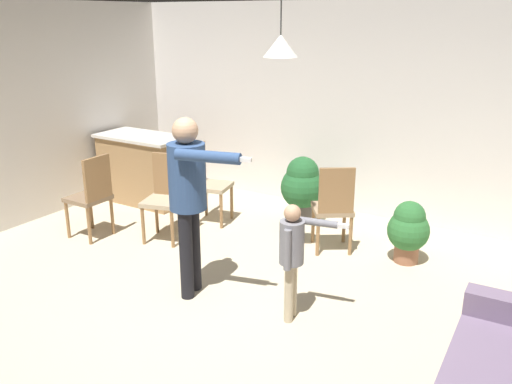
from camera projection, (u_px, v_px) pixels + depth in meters
The scene contains 12 objects.
ground at pixel (195, 311), 4.83m from camera, with size 7.68×7.68×0.00m, color beige.
wall_back at pixel (343, 110), 7.00m from camera, with size 6.40×0.10×2.70m, color silver.
kitchen_counter at pixel (144, 168), 7.54m from camera, with size 1.26×0.66×0.95m.
person_adult at pixel (189, 188), 4.82m from camera, with size 0.86×0.48×1.68m.
person_child at pixel (293, 250), 4.51m from camera, with size 0.53×0.37×1.05m.
dining_chair_by_counter at pixel (165, 194), 6.26m from camera, with size 0.52×0.52×1.00m.
dining_chair_near_wall at pixel (92, 194), 6.27m from camera, with size 0.42×0.42×1.00m.
dining_chair_centre_back at pixel (334, 205), 5.89m from camera, with size 0.58×0.58×1.00m.
dining_chair_spare at pixel (207, 180), 6.78m from camera, with size 0.50×0.50×1.00m.
potted_plant_corner at pixel (302, 186), 6.83m from camera, with size 0.55×0.55×0.84m.
potted_plant_by_wall at pixel (408, 229), 5.69m from camera, with size 0.44×0.44×0.68m.
ceiling_light_pendant at pixel (281, 46), 4.92m from camera, with size 0.32×0.32×0.55m.
Camera 1 is at (2.70, -3.34, 2.52)m, focal length 37.92 mm.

